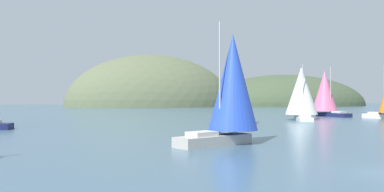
{
  "coord_description": "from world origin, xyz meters",
  "views": [
    {
      "loc": [
        -14.03,
        -16.84,
        3.79
      ],
      "look_at": [
        0.0,
        44.03,
        3.85
      ],
      "focal_mm": 37.79,
      "sensor_mm": 36.0,
      "label": 1
    }
  ],
  "objects": [
    {
      "name": "sailboat_yellow_sail",
      "position": [
        4.37,
        35.39,
        3.7
      ],
      "size": [
        5.7,
        7.55,
        7.29
      ],
      "color": "navy",
      "rests_on": "ground_plane"
    },
    {
      "name": "headland_center",
      "position": [
        5.0,
        135.0,
        0.0
      ],
      "size": [
        63.36,
        44.0,
        38.93
      ],
      "primitive_type": "ellipsoid",
      "color": "#5B6647",
      "rests_on": "ground_plane"
    },
    {
      "name": "sailboat_pink_spinnaker",
      "position": [
        28.3,
        52.87,
        4.6
      ],
      "size": [
        5.53,
        8.87,
        9.46
      ],
      "color": "#191E4C",
      "rests_on": "ground_plane"
    },
    {
      "name": "sailboat_white_mainsail",
      "position": [
        17.86,
        42.71,
        4.5
      ],
      "size": [
        6.54,
        8.89,
        8.91
      ],
      "color": "white",
      "rests_on": "ground_plane"
    },
    {
      "name": "sailboat_blue_spinnaker",
      "position": [
        -3.62,
        14.17,
        4.6
      ],
      "size": [
        8.03,
        6.06,
        9.69
      ],
      "color": "#B7B2A8",
      "rests_on": "ground_plane"
    },
    {
      "name": "headland_right",
      "position": [
        60.0,
        135.0,
        0.0
      ],
      "size": [
        68.09,
        44.0,
        25.15
      ],
      "primitive_type": "ellipsoid",
      "color": "#425138",
      "rests_on": "ground_plane"
    }
  ]
}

